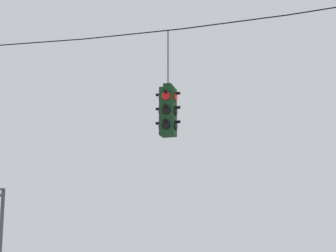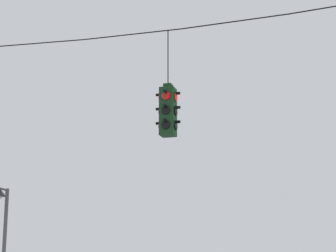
% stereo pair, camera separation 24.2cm
% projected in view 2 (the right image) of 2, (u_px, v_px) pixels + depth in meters
% --- Properties ---
extents(span_wire, '(17.39, 0.03, 0.46)m').
position_uv_depth(span_wire, '(132.00, 29.00, 15.80)').
color(span_wire, black).
extents(traffic_light_over_intersection, '(0.58, 0.58, 2.57)m').
position_uv_depth(traffic_light_over_intersection, '(168.00, 111.00, 15.07)').
color(traffic_light_over_intersection, '#143819').
extents(street_lamp, '(0.41, 0.72, 4.67)m').
position_uv_depth(street_lamp, '(2.00, 233.00, 20.44)').
color(street_lamp, '#515156').
rests_on(street_lamp, ground_plane).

